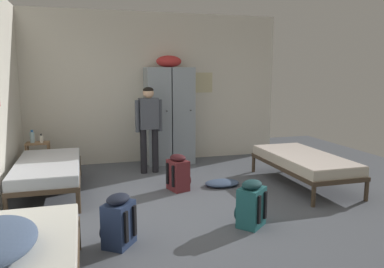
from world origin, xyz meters
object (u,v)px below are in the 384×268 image
(person_traveler, at_px, (149,122))
(water_bottle, at_px, (32,137))
(locker_bank, at_px, (169,114))
(bed_right, at_px, (304,161))
(backpack_teal, at_px, (251,204))
(bed_left_rear, at_px, (48,169))
(backpack_maroon, at_px, (179,173))
(shelf_unit, at_px, (38,155))
(backpack_navy, at_px, (118,221))
(bed_left_front, at_px, (15,265))
(clothes_pile_denim, at_px, (222,183))
(lotion_bottle, at_px, (41,139))

(person_traveler, bearing_deg, water_bottle, 168.29)
(locker_bank, xyz_separation_m, bed_right, (1.70, -2.01, -0.59))
(bed_right, distance_m, water_bottle, 4.54)
(person_traveler, bearing_deg, locker_bank, 51.00)
(backpack_teal, bearing_deg, bed_left_rear, 141.12)
(locker_bank, bearing_deg, backpack_maroon, -98.33)
(bed_right, height_order, backpack_teal, backpack_teal)
(shelf_unit, bearing_deg, backpack_navy, -71.04)
(locker_bank, bearing_deg, backpack_teal, -86.22)
(bed_left_front, xyz_separation_m, backpack_teal, (2.34, 0.99, -0.12))
(bed_left_rear, xyz_separation_m, backpack_maroon, (1.87, -0.34, -0.12))
(backpack_navy, xyz_separation_m, backpack_maroon, (1.05, 1.63, 0.00))
(clothes_pile_denim, bearing_deg, lotion_bottle, 152.34)
(bed_right, bearing_deg, bed_left_front, -149.50)
(bed_left_front, relative_size, lotion_bottle, 12.37)
(person_traveler, height_order, clothes_pile_denim, person_traveler)
(bed_left_front, distance_m, person_traveler, 4.02)
(backpack_navy, bearing_deg, backpack_maroon, 57.25)
(person_traveler, height_order, lotion_bottle, person_traveler)
(bed_left_front, relative_size, person_traveler, 1.26)
(backpack_navy, height_order, backpack_teal, same)
(shelf_unit, relative_size, bed_left_front, 0.30)
(locker_bank, xyz_separation_m, bed_left_rear, (-2.12, -1.39, -0.59))
(bed_left_front, bearing_deg, backpack_maroon, 53.63)
(locker_bank, height_order, clothes_pile_denim, locker_bank)
(bed_left_rear, height_order, person_traveler, person_traveler)
(bed_left_rear, relative_size, clothes_pile_denim, 3.46)
(water_bottle, bearing_deg, bed_left_rear, -74.25)
(locker_bank, height_order, person_traveler, locker_bank)
(backpack_navy, bearing_deg, bed_left_rear, 112.64)
(bed_left_rear, bearing_deg, water_bottle, 105.75)
(clothes_pile_denim, bearing_deg, backpack_navy, -136.96)
(shelf_unit, distance_m, person_traveler, 1.99)
(water_bottle, bearing_deg, person_traveler, -11.71)
(bed_left_rear, bearing_deg, backpack_maroon, -10.24)
(bed_right, distance_m, bed_left_front, 4.44)
(bed_left_front, distance_m, clothes_pile_denim, 3.64)
(shelf_unit, bearing_deg, lotion_bottle, -29.74)
(locker_bank, bearing_deg, person_traveler, -129.00)
(locker_bank, bearing_deg, clothes_pile_denim, -75.38)
(bed_left_rear, height_order, backpack_maroon, backpack_maroon)
(backpack_navy, bearing_deg, backpack_teal, 3.11)
(backpack_navy, bearing_deg, locker_bank, 68.81)
(water_bottle, bearing_deg, locker_bank, 5.11)
(shelf_unit, height_order, bed_left_rear, shelf_unit)
(bed_left_front, height_order, lotion_bottle, lotion_bottle)
(water_bottle, relative_size, backpack_teal, 0.40)
(backpack_navy, bearing_deg, person_traveler, 73.75)
(locker_bank, xyz_separation_m, shelf_unit, (-2.37, -0.24, -0.62))
(water_bottle, distance_m, lotion_bottle, 0.16)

